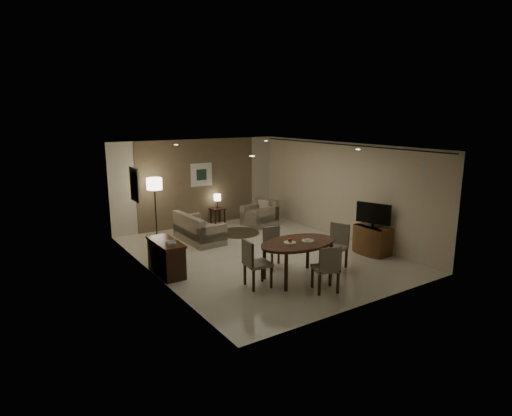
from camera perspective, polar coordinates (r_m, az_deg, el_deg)
room_shell at (r=10.83m, az=-0.58°, el=1.23°), size 5.50×7.00×2.70m
taupe_accent at (r=13.49m, az=-7.70°, el=3.35°), size 3.96×0.03×2.70m
curtain_wall at (r=12.18m, az=11.13°, el=2.11°), size 0.08×6.70×2.58m
curtain_rod at (r=12.02m, az=11.40°, el=8.31°), size 0.03×6.80×0.03m
art_back_frame at (r=13.47m, az=-7.30°, el=4.43°), size 0.72×0.03×0.72m
art_back_canvas at (r=13.46m, az=-7.27°, el=4.42°), size 0.34×0.01×0.34m
art_left_frame at (r=10.32m, az=-15.89°, el=3.01°), size 0.03×0.60×0.80m
art_left_canvas at (r=10.32m, az=-15.82°, el=3.01°), size 0.01×0.46×0.64m
downlight_nl at (r=8.05m, az=-0.51°, el=6.93°), size 0.10×0.10×0.01m
downlight_nr at (r=9.85m, az=13.44°, el=7.61°), size 0.10×0.10×0.01m
downlight_fl at (r=11.24m, az=-10.62°, el=8.30°), size 0.10×0.10×0.01m
downlight_fr at (r=12.59m, az=1.34°, el=8.93°), size 0.10×0.10×0.01m
console_desk at (r=9.64m, az=-11.87°, el=-6.48°), size 0.48×1.20×0.75m
telephone at (r=9.25m, az=-11.30°, el=-4.51°), size 0.20×0.14×0.09m
tv_cabinet at (r=11.20m, az=15.25°, el=-4.11°), size 0.48×0.90×0.70m
flat_tv at (r=11.02m, az=15.38°, el=-0.79°), size 0.36×0.85×0.60m
dining_table at (r=9.20m, az=5.58°, el=-6.98°), size 1.75×1.09×0.82m
chair_near at (r=8.64m, az=9.24°, el=-7.86°), size 0.60×0.60×0.97m
chair_far at (r=9.82m, az=2.61°, el=-5.36°), size 0.50×0.50×0.92m
chair_left at (r=8.73m, az=0.26°, el=-7.37°), size 0.53×0.53×1.00m
chair_right at (r=9.90m, az=10.45°, el=-5.13°), size 0.63×0.63×1.01m
plate_a at (r=9.00m, az=4.54°, el=-4.61°), size 0.26×0.26×0.02m
plate_b at (r=9.16m, az=6.91°, el=-4.34°), size 0.26×0.26×0.02m
fruit_apple at (r=8.98m, az=4.55°, el=-4.29°), size 0.09×0.09×0.09m
napkin at (r=9.16m, az=6.91°, el=-4.20°), size 0.12×0.08×0.03m
round_rug at (r=12.72m, az=-2.40°, el=-3.30°), size 1.26×1.26×0.01m
sofa at (r=11.92m, az=-7.57°, el=-2.59°), size 1.67×0.88×0.77m
armchair at (r=13.44m, az=0.49°, el=-0.68°), size 1.01×1.05×0.80m
side_table at (r=13.73m, az=-5.13°, el=-1.07°), size 0.41×0.41×0.52m
table_lamp at (r=13.62m, az=-5.18°, el=1.01°), size 0.22×0.22×0.50m
floor_lamp at (r=12.49m, az=-13.25°, el=0.06°), size 0.43×0.43×1.70m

